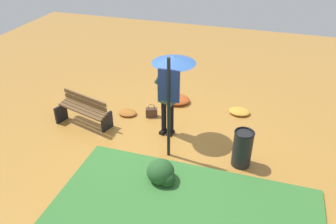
{
  "coord_description": "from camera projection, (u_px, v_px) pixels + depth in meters",
  "views": [
    {
      "loc": [
        1.96,
        -6.12,
        4.69
      ],
      "look_at": [
        0.11,
        -0.15,
        0.85
      ],
      "focal_mm": 35.83,
      "sensor_mm": 36.0,
      "label": 1
    }
  ],
  "objects": [
    {
      "name": "ground_plane",
      "position": [
        165.0,
        139.0,
        7.93
      ],
      "size": [
        18.0,
        18.0,
        0.0
      ],
      "primitive_type": "plane",
      "color": "#B27A33"
    },
    {
      "name": "person_with_umbrella",
      "position": [
        171.0,
        75.0,
        7.32
      ],
      "size": [
        0.96,
        0.96,
        2.04
      ],
      "color": "black",
      "rests_on": "ground_plane"
    },
    {
      "name": "info_sign_post",
      "position": [
        169.0,
        97.0,
        6.67
      ],
      "size": [
        0.44,
        0.07,
        2.3
      ],
      "color": "black",
      "rests_on": "ground_plane"
    },
    {
      "name": "handbag",
      "position": [
        152.0,
        112.0,
        8.7
      ],
      "size": [
        0.33,
        0.23,
        0.37
      ],
      "color": "#4C3323",
      "rests_on": "ground_plane"
    },
    {
      "name": "park_bench",
      "position": [
        83.0,
        110.0,
        8.25
      ],
      "size": [
        1.44,
        0.75,
        0.75
      ],
      "color": "black",
      "rests_on": "ground_plane"
    },
    {
      "name": "trash_bin",
      "position": [
        242.0,
        148.0,
        6.93
      ],
      "size": [
        0.42,
        0.42,
        0.83
      ],
      "color": "black",
      "rests_on": "ground_plane"
    },
    {
      "name": "shrub_cluster",
      "position": [
        162.0,
        173.0,
        6.57
      ],
      "size": [
        0.6,
        0.54,
        0.49
      ],
      "color": "#285628",
      "rests_on": "ground_plane"
    },
    {
      "name": "leaf_pile_near_person",
      "position": [
        176.0,
        99.0,
        9.38
      ],
      "size": [
        0.79,
        0.63,
        0.17
      ],
      "color": "#B74C1E",
      "rests_on": "ground_plane"
    },
    {
      "name": "leaf_pile_by_bench",
      "position": [
        128.0,
        113.0,
        8.83
      ],
      "size": [
        0.48,
        0.38,
        0.11
      ],
      "color": "#A86023",
      "rests_on": "ground_plane"
    },
    {
      "name": "leaf_pile_far_path",
      "position": [
        239.0,
        111.0,
        8.87
      ],
      "size": [
        0.55,
        0.44,
        0.12
      ],
      "color": "gold",
      "rests_on": "ground_plane"
    }
  ]
}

